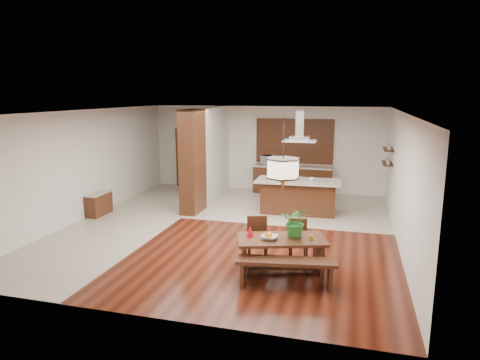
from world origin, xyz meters
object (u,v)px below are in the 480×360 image
(dining_bench, at_px, (286,273))
(island_cup, at_px, (311,179))
(fruit_bowl, at_px, (269,237))
(microwave, at_px, (270,160))
(dining_chair_left, at_px, (258,241))
(hallway_console, at_px, (99,204))
(range_hood, at_px, (300,126))
(kitchen_island, at_px, (298,196))
(foliage_plant, at_px, (296,222))
(dining_chair_right, at_px, (298,241))
(dining_table, at_px, (281,247))
(pendant_lantern, at_px, (283,155))

(dining_bench, distance_m, island_cup, 4.70)
(fruit_bowl, xyz_separation_m, microwave, (-1.30, 6.67, 0.39))
(dining_chair_left, height_order, microwave, microwave)
(hallway_console, xyz_separation_m, range_hood, (5.31, 1.61, 2.15))
(dining_bench, xyz_separation_m, range_hood, (-0.41, 4.71, 2.22))
(fruit_bowl, bearing_deg, hallway_console, 153.50)
(dining_bench, bearing_deg, island_cup, 90.57)
(kitchen_island, distance_m, microwave, 2.79)
(foliage_plant, bearing_deg, dining_chair_left, 164.49)
(foliage_plant, height_order, island_cup, foliage_plant)
(island_cup, bearing_deg, microwave, 123.61)
(dining_chair_right, xyz_separation_m, fruit_bowl, (-0.45, -0.72, 0.29))
(dining_chair_right, bearing_deg, island_cup, 77.52)
(dining_chair_left, bearing_deg, hallway_console, 139.98)
(dining_chair_right, height_order, island_cup, island_cup)
(island_cup, bearing_deg, dining_table, -91.85)
(pendant_lantern, relative_size, foliage_plant, 2.21)
(foliage_plant, bearing_deg, dining_chair_right, 90.93)
(island_cup, height_order, microwave, microwave)
(hallway_console, height_order, dining_table, dining_table)
(dining_table, distance_m, dining_chair_left, 0.65)
(dining_table, height_order, island_cup, island_cup)
(hallway_console, bearing_deg, kitchen_island, 16.87)
(foliage_plant, xyz_separation_m, fruit_bowl, (-0.45, -0.26, -0.26))
(pendant_lantern, distance_m, foliage_plant, 1.30)
(island_cup, relative_size, microwave, 0.23)
(dining_bench, relative_size, kitchen_island, 0.74)
(fruit_bowl, bearing_deg, dining_table, 31.27)
(dining_chair_right, relative_size, island_cup, 6.53)
(kitchen_island, xyz_separation_m, microwave, (-1.28, 2.40, 0.61))
(hallway_console, relative_size, dining_chair_left, 0.96)
(pendant_lantern, bearing_deg, dining_bench, -72.42)
(hallway_console, xyz_separation_m, dining_bench, (5.72, -3.09, -0.07))
(kitchen_island, distance_m, island_cup, 0.64)
(pendant_lantern, height_order, microwave, pendant_lantern)
(hallway_console, bearing_deg, dining_table, -24.57)
(dining_table, height_order, pendant_lantern, pendant_lantern)
(dining_table, xyz_separation_m, range_hood, (-0.23, 4.15, 1.97))
(hallway_console, bearing_deg, dining_bench, -28.41)
(pendant_lantern, bearing_deg, kitchen_island, 93.18)
(kitchen_island, bearing_deg, dining_chair_right, -84.02)
(dining_chair_left, height_order, pendant_lantern, pendant_lantern)
(kitchen_island, height_order, range_hood, range_hood)
(dining_bench, xyz_separation_m, dining_chair_right, (0.06, 1.16, 0.18))
(dining_bench, distance_m, dining_chair_left, 1.18)
(kitchen_island, relative_size, microwave, 4.14)
(dining_chair_left, bearing_deg, range_hood, 68.88)
(pendant_lantern, xyz_separation_m, foliage_plant, (0.25, 0.13, -1.27))
(microwave, bearing_deg, dining_chair_left, -68.12)
(foliage_plant, bearing_deg, fruit_bowl, -150.14)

